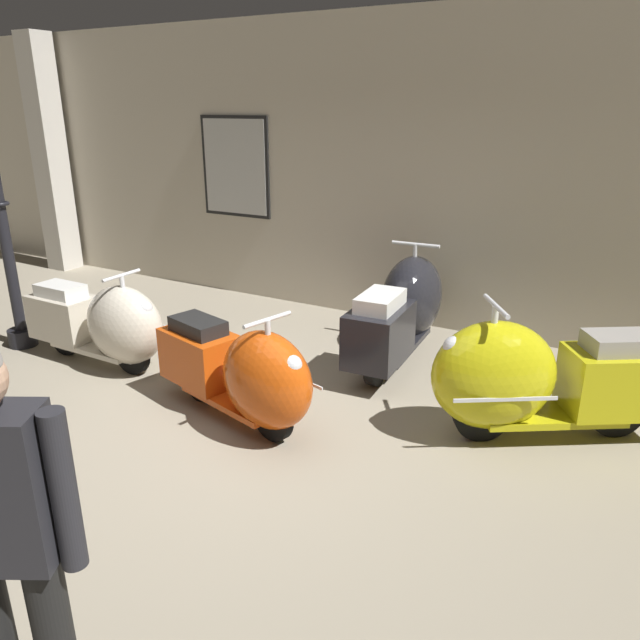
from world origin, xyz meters
TOP-DOWN VIEW (x-y plane):
  - ground_plane at (0.00, 0.00)m, footprint 60.00×60.00m
  - showroom_back_wall at (-0.19, 3.24)m, footprint 18.00×0.63m
  - scooter_0 at (-1.84, 0.57)m, footprint 1.58×0.51m
  - scooter_1 at (-0.04, 0.29)m, footprint 1.64×0.84m
  - scooter_2 at (0.50, 2.17)m, footprint 0.63×1.82m
  - scooter_3 at (1.90, 1.15)m, footprint 1.75×1.36m
  - visitor_1 at (0.68, -2.12)m, footprint 0.52×0.40m

SIDE VIEW (x-z plane):
  - ground_plane at x=0.00m, z-range 0.00..0.00m
  - scooter_0 at x=-1.84m, z-range -0.04..0.92m
  - scooter_1 at x=-0.04m, z-range -0.04..0.92m
  - scooter_3 at x=1.90m, z-range -0.05..1.03m
  - scooter_2 at x=0.50m, z-range -0.05..1.04m
  - visitor_1 at x=0.68m, z-range 0.13..1.84m
  - showroom_back_wall at x=-0.19m, z-range 0.00..3.32m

